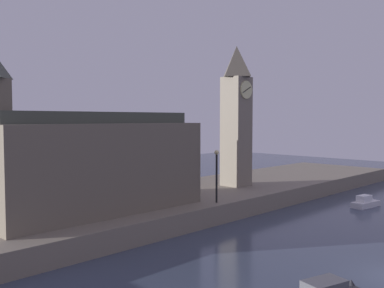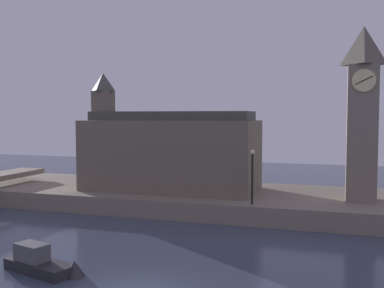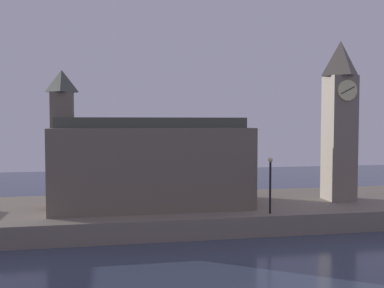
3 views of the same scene
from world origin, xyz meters
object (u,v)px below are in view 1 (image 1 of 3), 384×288
Objects in this scene: streetlamp at (217,170)px; boat_ferry_white at (367,202)px; clock_tower at (236,114)px; parliament_hall at (89,162)px.

boat_ferry_white is at bearing -23.29° from streetlamp.
boat_ferry_white is (6.26, -10.35, -8.14)m from clock_tower.
streetlamp is 15.75m from boat_ferry_white.
clock_tower reaches higher than boat_ferry_white.
parliament_hall is 3.73× the size of streetlamp.
parliament_hall is 25.38m from boat_ferry_white.
streetlamp is at bearing 156.71° from boat_ferry_white.
boat_ferry_white is (14.07, -6.06, -3.68)m from streetlamp.
parliament_hall is at bearing 154.58° from boat_ferry_white.
clock_tower is at bearing 121.16° from boat_ferry_white.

